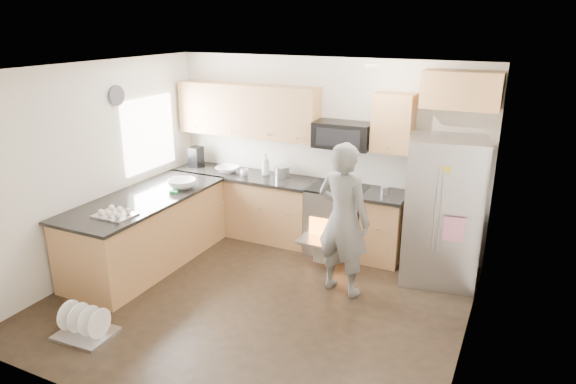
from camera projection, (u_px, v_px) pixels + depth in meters
The scene contains 8 objects.
ground at pixel (256, 301), 5.88m from camera, with size 4.50×4.50×0.00m, color black.
room_shell at pixel (250, 159), 5.38m from camera, with size 4.54×4.04×2.62m.
back_cabinet_run at pixel (278, 175), 7.31m from camera, with size 4.45×0.64×2.50m.
peninsula at pixel (147, 230), 6.67m from camera, with size 0.96×2.36×1.04m.
stove_range at pixel (338, 205), 6.97m from camera, with size 0.76×0.97×1.79m.
refrigerator at pixel (442, 211), 6.11m from camera, with size 0.98×0.82×1.79m.
person at pixel (343, 220), 5.83m from camera, with size 0.66×0.43×1.81m, color slate.
dish_rack at pixel (85, 327), 5.22m from camera, with size 0.57×0.47×0.34m.
Camera 1 is at (2.57, -4.50, 3.07)m, focal length 32.00 mm.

